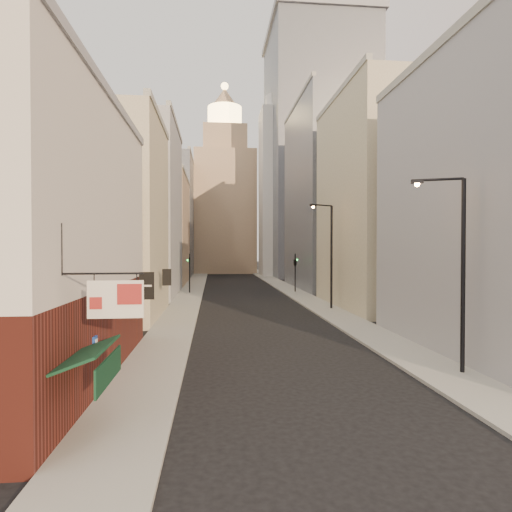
% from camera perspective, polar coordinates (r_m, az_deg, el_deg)
% --- Properties ---
extents(ground, '(360.00, 360.00, 0.00)m').
position_cam_1_polar(ground, '(11.78, 14.96, -27.53)').
color(ground, black).
rests_on(ground, ground).
extents(sidewalk_left, '(3.00, 140.00, 0.15)m').
position_cam_1_polar(sidewalk_left, '(64.98, -8.17, -3.92)').
color(sidewalk_left, '#9C9B8E').
rests_on(sidewalk_left, ground).
extents(sidewalk_right, '(3.00, 140.00, 0.15)m').
position_cam_1_polar(sidewalk_right, '(65.71, 3.25, -3.86)').
color(sidewalk_right, '#9C9B8E').
rests_on(sidewalk_right, ground).
extents(near_building_left, '(8.30, 23.04, 12.30)m').
position_cam_1_polar(near_building_left, '(20.07, -27.07, 2.02)').
color(near_building_left, maroon).
rests_on(near_building_left, ground).
extents(left_bldg_beige, '(8.00, 12.00, 16.00)m').
position_cam_1_polar(left_bldg_beige, '(36.72, -18.84, 4.65)').
color(left_bldg_beige, tan).
rests_on(left_bldg_beige, ground).
extents(left_bldg_grey, '(8.00, 16.00, 20.00)m').
position_cam_1_polar(left_bldg_grey, '(52.53, -14.85, 5.73)').
color(left_bldg_grey, '#96969B').
rests_on(left_bldg_grey, ground).
extents(left_bldg_tan, '(8.00, 18.00, 17.00)m').
position_cam_1_polar(left_bldg_tan, '(70.24, -12.50, 3.31)').
color(left_bldg_tan, tan).
rests_on(left_bldg_tan, ground).
extents(left_bldg_wingrid, '(8.00, 20.00, 24.00)m').
position_cam_1_polar(left_bldg_wingrid, '(90.30, -11.00, 5.01)').
color(left_bldg_wingrid, gray).
rests_on(left_bldg_wingrid, ground).
extents(right_bldg_grey, '(8.00, 16.00, 16.00)m').
position_cam_1_polar(right_bldg_grey, '(26.86, 30.23, 5.93)').
color(right_bldg_grey, '#96969B').
rests_on(right_bldg_grey, ground).
extents(right_bldg_beige, '(8.00, 16.00, 20.00)m').
position_cam_1_polar(right_bldg_beige, '(42.89, 15.90, 6.81)').
color(right_bldg_beige, tan).
rests_on(right_bldg_beige, ground).
extents(right_bldg_wingrid, '(8.00, 20.00, 26.00)m').
position_cam_1_polar(right_bldg_wingrid, '(62.15, 9.05, 7.79)').
color(right_bldg_wingrid, gray).
rests_on(right_bldg_wingrid, ground).
extents(highrise, '(21.00, 23.00, 51.20)m').
position_cam_1_polar(highrise, '(92.52, 8.24, 13.48)').
color(highrise, gray).
rests_on(highrise, ground).
extents(clock_tower, '(14.00, 14.00, 44.90)m').
position_cam_1_polar(clock_tower, '(102.43, -4.18, 7.71)').
color(clock_tower, tan).
rests_on(clock_tower, ground).
extents(white_tower, '(8.00, 8.00, 41.50)m').
position_cam_1_polar(white_tower, '(89.69, 3.19, 9.30)').
color(white_tower, silver).
rests_on(white_tower, ground).
extents(streetlamp_near, '(2.20, 0.96, 8.77)m').
position_cam_1_polar(streetlamp_near, '(20.92, 25.29, -0.79)').
color(streetlamp_near, black).
rests_on(streetlamp_near, ground).
extents(streetlamp_mid, '(2.35, 1.20, 9.61)m').
position_cam_1_polar(streetlamp_mid, '(39.59, 9.75, 0.78)').
color(streetlamp_mid, black).
rests_on(streetlamp_mid, ground).
extents(traffic_light_left, '(0.59, 0.52, 5.00)m').
position_cam_1_polar(traffic_light_left, '(53.81, -8.86, -1.14)').
color(traffic_light_left, black).
rests_on(traffic_light_left, ground).
extents(traffic_light_right, '(0.80, 0.80, 5.00)m').
position_cam_1_polar(traffic_light_right, '(54.76, 5.25, -0.77)').
color(traffic_light_right, black).
rests_on(traffic_light_right, ground).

